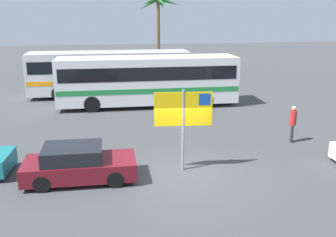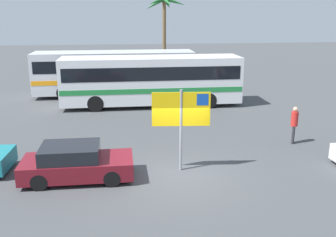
{
  "view_description": "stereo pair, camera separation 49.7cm",
  "coord_description": "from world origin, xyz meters",
  "px_view_note": "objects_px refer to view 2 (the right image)",
  "views": [
    {
      "loc": [
        -2.49,
        -13.27,
        6.01
      ],
      "look_at": [
        0.06,
        3.38,
        1.3
      ],
      "focal_mm": 41.27,
      "sensor_mm": 36.0,
      "label": 1
    },
    {
      "loc": [
        -2.0,
        -13.34,
        6.01
      ],
      "look_at": [
        0.06,
        3.38,
        1.3
      ],
      "focal_mm": 41.27,
      "sensor_mm": 36.0,
      "label": 2
    }
  ],
  "objects_px": {
    "bus_front_coach": "(151,78)",
    "bus_rear_coach": "(115,71)",
    "car_maroon": "(76,163)",
    "ferry_sign": "(182,112)",
    "pedestrian_crossing_lot": "(294,122)"
  },
  "relations": [
    {
      "from": "ferry_sign",
      "to": "pedestrian_crossing_lot",
      "type": "height_order",
      "value": "ferry_sign"
    },
    {
      "from": "ferry_sign",
      "to": "pedestrian_crossing_lot",
      "type": "relative_size",
      "value": 1.82
    },
    {
      "from": "bus_rear_coach",
      "to": "bus_front_coach",
      "type": "bearing_deg",
      "value": -56.3
    },
    {
      "from": "car_maroon",
      "to": "pedestrian_crossing_lot",
      "type": "bearing_deg",
      "value": 16.47
    },
    {
      "from": "bus_front_coach",
      "to": "pedestrian_crossing_lot",
      "type": "xyz_separation_m",
      "value": [
        5.97,
        -8.36,
        -0.74
      ]
    },
    {
      "from": "car_maroon",
      "to": "ferry_sign",
      "type": "bearing_deg",
      "value": 5.36
    },
    {
      "from": "ferry_sign",
      "to": "bus_rear_coach",
      "type": "bearing_deg",
      "value": 105.41
    },
    {
      "from": "bus_rear_coach",
      "to": "ferry_sign",
      "type": "height_order",
      "value": "ferry_sign"
    },
    {
      "from": "bus_front_coach",
      "to": "pedestrian_crossing_lot",
      "type": "height_order",
      "value": "bus_front_coach"
    },
    {
      "from": "pedestrian_crossing_lot",
      "to": "ferry_sign",
      "type": "bearing_deg",
      "value": 48.45
    },
    {
      "from": "car_maroon",
      "to": "bus_front_coach",
      "type": "bearing_deg",
      "value": 71.81
    },
    {
      "from": "bus_rear_coach",
      "to": "car_maroon",
      "type": "bearing_deg",
      "value": -95.04
    },
    {
      "from": "bus_rear_coach",
      "to": "ferry_sign",
      "type": "distance_m",
      "value": 14.67
    },
    {
      "from": "bus_front_coach",
      "to": "bus_rear_coach",
      "type": "height_order",
      "value": "same"
    },
    {
      "from": "bus_rear_coach",
      "to": "pedestrian_crossing_lot",
      "type": "distance_m",
      "value": 14.59
    }
  ]
}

